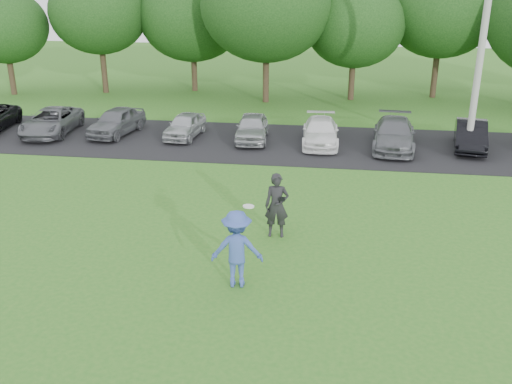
% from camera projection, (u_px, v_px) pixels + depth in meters
% --- Properties ---
extents(ground, '(100.00, 100.00, 0.00)m').
position_uv_depth(ground, '(235.00, 295.00, 13.64)').
color(ground, '#2C6D1F').
rests_on(ground, ground).
extents(parking_lot, '(32.00, 6.50, 0.03)m').
position_uv_depth(parking_lot, '(286.00, 143.00, 25.64)').
color(parking_lot, black).
rests_on(parking_lot, ground).
extents(utility_pole, '(0.28, 0.28, 10.58)m').
position_uv_depth(utility_pole, '(485.00, 24.00, 22.50)').
color(utility_pole, '#ABAAA6').
rests_on(utility_pole, ground).
extents(frisbee_player, '(1.34, 0.86, 2.13)m').
position_uv_depth(frisbee_player, '(237.00, 249.00, 13.74)').
color(frisbee_player, '#3B54A7').
rests_on(frisbee_player, ground).
extents(camera_bystander, '(0.72, 0.50, 1.90)m').
position_uv_depth(camera_bystander, '(277.00, 206.00, 16.36)').
color(camera_bystander, black).
rests_on(camera_bystander, ground).
extents(parked_cars, '(30.91, 4.59, 1.26)m').
position_uv_depth(parked_cars, '(260.00, 128.00, 25.69)').
color(parked_cars, black).
rests_on(parked_cars, parking_lot).
extents(tree_row, '(42.39, 9.85, 8.64)m').
position_uv_depth(tree_row, '(329.00, 15.00, 32.68)').
color(tree_row, '#38281C').
rests_on(tree_row, ground).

